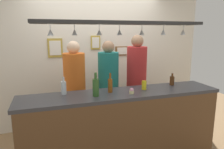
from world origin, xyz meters
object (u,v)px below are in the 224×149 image
(bottle_beer_brown_stubby, at_px, (172,80))
(bottle_beer_amber_tall, at_px, (110,85))
(cupcake, at_px, (132,91))
(drink_can, at_px, (144,85))
(picture_frame_caricature, at_px, (55,48))
(bottle_champagne_green, at_px, (96,87))
(picture_frame_crest, at_px, (96,43))
(bottle_soda_clear, at_px, (64,87))
(picture_frame_lower_pair, at_px, (122,51))
(person_left_orange_shirt, at_px, (75,83))
(person_middle_teal_shirt, at_px, (108,81))
(person_right_red_shirt, at_px, (137,76))

(bottle_beer_brown_stubby, distance_m, bottle_beer_amber_tall, 1.01)
(cupcake, bearing_deg, bottle_beer_brown_stubby, 17.13)
(drink_can, distance_m, picture_frame_caricature, 1.81)
(bottle_champagne_green, distance_m, picture_frame_crest, 1.58)
(bottle_soda_clear, relative_size, picture_frame_lower_pair, 0.77)
(person_left_orange_shirt, height_order, drink_can, person_left_orange_shirt)
(bottle_beer_brown_stubby, height_order, cupcake, bottle_beer_brown_stubby)
(person_left_orange_shirt, distance_m, person_middle_teal_shirt, 0.56)
(person_middle_teal_shirt, relative_size, drink_can, 13.68)
(bottle_beer_brown_stubby, bearing_deg, cupcake, -162.87)
(cupcake, bearing_deg, person_right_red_shirt, 61.94)
(picture_frame_crest, bearing_deg, person_left_orange_shirt, -127.09)
(bottle_soda_clear, bearing_deg, bottle_beer_amber_tall, -8.83)
(drink_can, bearing_deg, bottle_beer_brown_stubby, 10.57)
(picture_frame_caricature, bearing_deg, person_left_orange_shirt, -70.51)
(bottle_beer_brown_stubby, distance_m, picture_frame_lower_pair, 1.36)
(bottle_beer_amber_tall, bearing_deg, bottle_soda_clear, 171.17)
(person_middle_teal_shirt, distance_m, bottle_soda_clear, 0.98)
(bottle_beer_amber_tall, height_order, picture_frame_lower_pair, picture_frame_lower_pair)
(bottle_beer_amber_tall, bearing_deg, drink_can, -0.87)
(bottle_beer_amber_tall, bearing_deg, picture_frame_caricature, 114.33)
(picture_frame_crest, xyz_separation_m, picture_frame_caricature, (-0.75, 0.00, -0.08))
(bottle_champagne_green, xyz_separation_m, bottle_soda_clear, (-0.37, 0.20, -0.03))
(picture_frame_lower_pair, bearing_deg, picture_frame_caricature, 180.00)
(person_left_orange_shirt, height_order, bottle_beer_amber_tall, person_left_orange_shirt)
(picture_frame_crest, distance_m, picture_frame_caricature, 0.75)
(person_left_orange_shirt, bearing_deg, bottle_soda_clear, -110.11)
(person_middle_teal_shirt, bearing_deg, person_right_red_shirt, -0.00)
(person_middle_teal_shirt, height_order, bottle_beer_amber_tall, person_middle_teal_shirt)
(bottle_champagne_green, height_order, picture_frame_crest, picture_frame_crest)
(person_right_red_shirt, xyz_separation_m, drink_can, (-0.20, -0.69, 0.02))
(cupcake, bearing_deg, bottle_beer_amber_tall, 149.57)
(bottle_champagne_green, bearing_deg, person_middle_teal_shirt, 63.04)
(bottle_soda_clear, bearing_deg, person_left_orange_shirt, 69.89)
(person_left_orange_shirt, height_order, picture_frame_caricature, picture_frame_caricature)
(bottle_beer_amber_tall, relative_size, picture_frame_caricature, 0.76)
(bottle_soda_clear, distance_m, picture_frame_lower_pair, 1.82)
(picture_frame_crest, bearing_deg, bottle_soda_clear, -119.82)
(bottle_beer_brown_stubby, height_order, picture_frame_lower_pair, picture_frame_lower_pair)
(bottle_beer_brown_stubby, bearing_deg, bottle_champagne_green, -171.14)
(person_left_orange_shirt, distance_m, bottle_soda_clear, 0.64)
(person_middle_teal_shirt, relative_size, bottle_beer_amber_tall, 6.42)
(person_middle_teal_shirt, height_order, cupcake, person_middle_teal_shirt)
(picture_frame_crest, bearing_deg, bottle_beer_amber_tall, -95.54)
(person_left_orange_shirt, relative_size, drink_can, 13.71)
(person_left_orange_shirt, relative_size, picture_frame_crest, 6.43)
(bottle_soda_clear, xyz_separation_m, drink_can, (1.09, -0.10, -0.03))
(person_right_red_shirt, height_order, drink_can, person_right_red_shirt)
(person_right_red_shirt, bearing_deg, person_left_orange_shirt, 180.00)
(drink_can, height_order, picture_frame_lower_pair, picture_frame_lower_pair)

